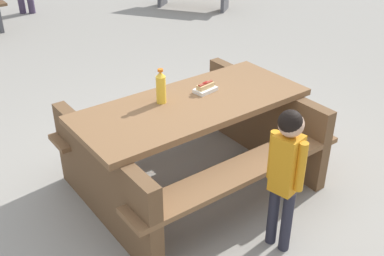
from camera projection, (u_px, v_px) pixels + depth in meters
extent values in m
plane|color=gray|center=(192.00, 183.00, 3.86)|extent=(30.00, 30.00, 0.00)
cube|color=brown|center=(192.00, 105.00, 3.50)|extent=(1.91, 1.10, 0.05)
cube|color=brown|center=(154.00, 112.00, 4.04)|extent=(1.82, 0.63, 0.04)
cube|color=brown|center=(240.00, 171.00, 3.26)|extent=(1.82, 0.63, 0.04)
cube|color=brown|center=(263.00, 119.00, 4.09)|extent=(0.37, 1.39, 0.70)
cube|color=brown|center=(104.00, 182.00, 3.29)|extent=(0.37, 1.39, 0.70)
cylinder|color=yellow|center=(161.00, 90.00, 3.44)|extent=(0.07, 0.07, 0.21)
cone|color=yellow|center=(160.00, 74.00, 3.37)|extent=(0.07, 0.07, 0.04)
cylinder|color=orange|center=(160.00, 70.00, 3.36)|extent=(0.04, 0.04, 0.02)
cube|color=white|center=(205.00, 90.00, 3.65)|extent=(0.19, 0.12, 0.03)
cube|color=#D8B272|center=(205.00, 86.00, 3.63)|extent=(0.15, 0.06, 0.04)
cylinder|color=maroon|center=(205.00, 84.00, 3.62)|extent=(0.14, 0.04, 0.03)
ellipsoid|color=maroon|center=(205.00, 82.00, 3.62)|extent=(0.07, 0.03, 0.01)
cylinder|color=#262633|center=(273.00, 214.00, 3.15)|extent=(0.07, 0.07, 0.48)
cylinder|color=#262633|center=(287.00, 221.00, 3.09)|extent=(0.07, 0.07, 0.48)
cube|color=orange|center=(286.00, 164.00, 2.90)|extent=(0.15, 0.16, 0.40)
cylinder|color=orange|center=(273.00, 155.00, 2.95)|extent=(0.06, 0.06, 0.34)
cylinder|color=orange|center=(301.00, 167.00, 2.83)|extent=(0.06, 0.06, 0.34)
sphere|color=tan|center=(291.00, 124.00, 2.76)|extent=(0.16, 0.16, 0.16)
sphere|color=black|center=(290.00, 122.00, 2.75)|extent=(0.15, 0.15, 0.15)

